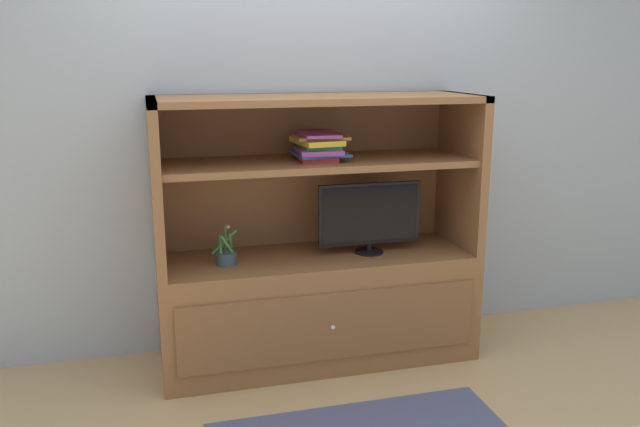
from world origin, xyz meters
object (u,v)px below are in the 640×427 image
(potted_plant, at_px, (226,258))
(magazine_stack, at_px, (318,146))
(media_console, at_px, (317,278))
(tv_monitor, at_px, (370,216))

(potted_plant, relative_size, magazine_stack, 0.62)
(media_console, relative_size, magazine_stack, 4.97)
(media_console, height_order, potted_plant, media_console)
(media_console, xyz_separation_m, magazine_stack, (0.00, -0.01, 0.75))
(media_console, xyz_separation_m, tv_monitor, (0.29, -0.05, 0.36))
(media_console, distance_m, magazine_stack, 0.75)
(tv_monitor, bearing_deg, media_console, 171.05)
(tv_monitor, distance_m, potted_plant, 0.83)
(media_console, bearing_deg, tv_monitor, -8.95)
(media_console, xyz_separation_m, potted_plant, (-0.52, -0.05, 0.18))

